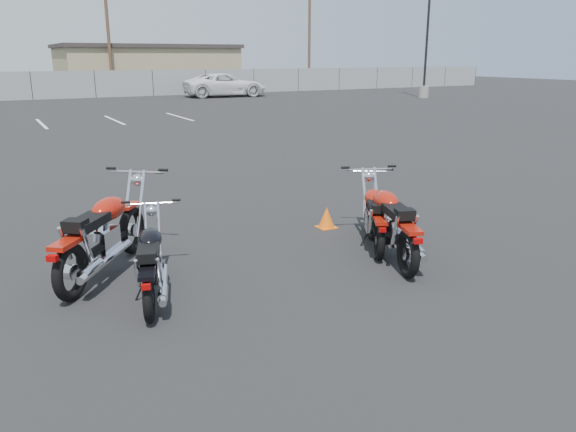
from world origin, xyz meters
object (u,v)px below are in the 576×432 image
motorcycle_front_red (104,234)px  motorcycle_rear_red (390,223)px  white_van (225,78)px  motorcycle_second_black (151,262)px  motorcycle_third_red (375,216)px

motorcycle_front_red → motorcycle_rear_red: 3.84m
motorcycle_rear_red → motorcycle_front_red: bearing=161.0°
motorcycle_rear_red → white_van: size_ratio=0.33×
motorcycle_rear_red → white_van: 33.37m
motorcycle_second_black → motorcycle_third_red: motorcycle_third_red is taller
motorcycle_second_black → white_van: white_van is taller
motorcycle_front_red → motorcycle_rear_red: (3.63, -1.25, -0.04)m
motorcycle_third_red → motorcycle_front_red: bearing=169.4°
motorcycle_front_red → motorcycle_third_red: motorcycle_front_red is taller
motorcycle_second_black → motorcycle_rear_red: 3.31m
motorcycle_third_red → motorcycle_rear_red: motorcycle_rear_red is taller
motorcycle_second_black → white_van: 34.34m
motorcycle_rear_red → white_van: bearing=71.3°
motorcycle_third_red → motorcycle_second_black: bearing=-175.2°
motorcycle_second_black → white_van: (13.97, 31.35, 0.83)m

